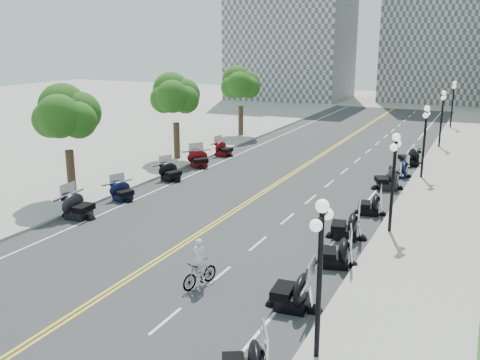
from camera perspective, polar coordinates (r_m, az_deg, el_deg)
The scene contains 48 objects.
ground at distance 26.95m, azimuth -4.35°, elevation -5.70°, with size 160.00×160.00×0.00m, color gray.
road at distance 35.55m, azimuth 3.64°, elevation -0.59°, with size 16.00×90.00×0.01m, color #333335.
centerline_yellow_a at distance 35.59m, azimuth 3.46°, elevation -0.56°, with size 0.12×90.00×0.00m, color yellow.
centerline_yellow_b at distance 35.50m, azimuth 3.82°, elevation -0.60°, with size 0.12×90.00×0.00m, color yellow.
edge_line_north at distance 33.81m, azimuth 13.76°, elevation -1.80°, with size 0.12×90.00×0.00m, color white.
edge_line_south at distance 38.29m, azimuth -5.29°, elevation 0.51°, with size 0.12×90.00×0.00m, color white.
lane_dash_4 at distance 19.23m, azimuth -7.94°, elevation -14.65°, with size 0.12×2.00×0.00m, color white.
lane_dash_5 at distance 22.29m, azimuth -2.24°, elevation -10.18°, with size 0.12×2.00×0.00m, color white.
lane_dash_6 at distance 25.60m, azimuth 1.93°, elevation -6.77°, with size 0.12×2.00×0.00m, color white.
lane_dash_7 at distance 29.10m, azimuth 5.09°, elevation -4.13°, with size 0.12×2.00×0.00m, color white.
lane_dash_8 at distance 32.70m, azimuth 7.54°, elevation -2.05°, with size 0.12×2.00×0.00m, color white.
lane_dash_9 at distance 36.39m, azimuth 9.49°, elevation -0.39°, with size 0.12×2.00×0.00m, color white.
lane_dash_10 at distance 40.14m, azimuth 11.09°, elevation 0.96°, with size 0.12×2.00×0.00m, color white.
lane_dash_11 at distance 43.94m, azimuth 12.41°, elevation 2.09°, with size 0.12×2.00×0.00m, color white.
lane_dash_12 at distance 47.76m, azimuth 13.52°, elevation 3.03°, with size 0.12×2.00×0.00m, color white.
lane_dash_13 at distance 51.62m, azimuth 14.46°, elevation 3.83°, with size 0.12×2.00×0.00m, color white.
lane_dash_14 at distance 55.49m, azimuth 15.28°, elevation 4.52°, with size 0.12×2.00×0.00m, color white.
lane_dash_15 at distance 59.38m, azimuth 15.99°, elevation 5.11°, with size 0.12×2.00×0.00m, color white.
lane_dash_16 at distance 63.29m, azimuth 16.61°, elevation 5.64°, with size 0.12×2.00×0.00m, color white.
lane_dash_17 at distance 67.20m, azimuth 17.16°, elevation 6.10°, with size 0.12×2.00×0.00m, color white.
lane_dash_18 at distance 71.13m, azimuth 17.66°, elevation 6.51°, with size 0.12×2.00×0.00m, color white.
lane_dash_19 at distance 75.06m, azimuth 18.10°, elevation 6.88°, with size 0.12×2.00×0.00m, color white.
sidewalk_north at distance 33.28m, azimuth 20.68°, elevation -2.49°, with size 5.00×90.00×0.15m, color #9E9991.
sidewalk_south at distance 40.47m, azimuth -10.30°, elevation 1.21°, with size 5.00×90.00×0.15m, color #9E9991.
distant_block_a at distance 89.36m, azimuth 5.56°, elevation 17.03°, with size 18.00×14.00×26.00m, color gray.
distant_block_b at distance 90.45m, azimuth 20.86°, elevation 17.42°, with size 16.00×12.00×30.00m, color gray.
street_lamp_1 at distance 15.97m, azimuth 8.46°, elevation -10.66°, with size 0.50×1.20×4.90m, color black, non-canonical shape.
street_lamp_2 at distance 27.05m, azimuth 15.99°, elevation -0.39°, with size 0.50×1.20×4.90m, color black, non-canonical shape.
street_lamp_3 at distance 38.69m, azimuth 19.05°, elevation 3.83°, with size 0.50×1.20×4.90m, color black, non-canonical shape.
street_lamp_4 at distance 50.49m, azimuth 20.69°, elevation 6.09°, with size 0.50×1.20×4.90m, color black, non-canonical shape.
street_lamp_5 at distance 62.37m, azimuth 21.72°, elevation 7.49°, with size 0.50×1.20×4.90m, color black, non-canonical shape.
tree_2 at distance 33.22m, azimuth -18.00°, elevation 6.00°, with size 4.80×4.80×9.20m, color #235619, non-canonical shape.
tree_3 at distance 42.66m, azimuth -6.89°, elevation 8.41°, with size 4.80×4.80×9.20m, color #235619, non-canonical shape.
tree_4 at distance 53.15m, azimuth 0.09°, elevation 9.76°, with size 4.80×4.80×9.20m, color #235619, non-canonical shape.
motorcycle_n_4 at distance 19.61m, azimuth 5.65°, elevation -11.44°, with size 2.21×2.21×1.55m, color black, non-canonical shape.
motorcycle_n_5 at distance 23.29m, azimuth 10.22°, elevation -7.40°, with size 2.04×2.04×1.43m, color black, non-canonical shape.
motorcycle_n_6 at distance 26.50m, azimuth 11.22°, elevation -4.60°, with size 2.14×2.14×1.50m, color black, non-canonical shape.
motorcycle_n_7 at distance 30.39m, azimuth 13.71°, elevation -2.37°, with size 1.92×1.92×1.34m, color black, non-canonical shape.
motorcycle_n_8 at distance 35.70m, azimuth 15.44°, elevation 0.25°, with size 2.23×2.23×1.56m, color black, non-canonical shape.
motorcycle_n_9 at distance 39.12m, azimuth 16.59°, elevation 1.27°, with size 1.94×1.94×1.36m, color black, non-canonical shape.
motorcycle_n_10 at distance 42.91m, azimuth 17.64°, elevation 2.47°, with size 2.21×2.21×1.55m, color black, non-canonical shape.
motorcycle_s_5 at distance 30.16m, azimuth -16.89°, elevation -2.52°, with size 2.21×2.21×1.55m, color black, non-canonical shape.
motorcycle_s_6 at distance 32.87m, azimuth -12.44°, elevation -1.06°, with size 1.81×1.81×1.27m, color black, non-canonical shape.
motorcycle_s_7 at distance 36.88m, azimuth -7.42°, elevation 0.97°, with size 1.96×1.96×1.37m, color black, non-canonical shape.
motorcycle_s_8 at distance 40.56m, azimuth -4.41°, elevation 2.37°, with size 2.06×2.06×1.44m, color #590A0C, non-canonical shape.
motorcycle_s_9 at distance 44.36m, azimuth -1.75°, elevation 3.43°, with size 1.95×1.95×1.37m, color #590A0C, non-canonical shape.
bicycle at distance 21.26m, azimuth -4.31°, elevation -9.93°, with size 0.51×1.80×1.08m, color #A51414.
cyclist_rider at distance 20.73m, azimuth -4.39°, elevation -6.49°, with size 0.60×0.40×1.65m, color silver.
Camera 1 is at (12.63, -21.87, 9.42)m, focal length 40.00 mm.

